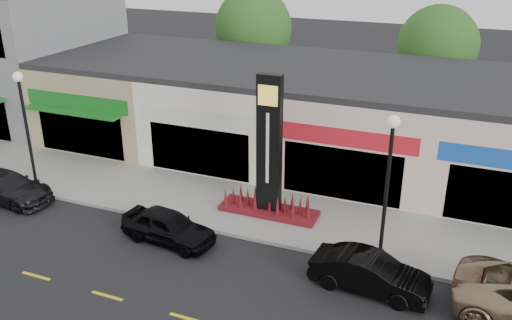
# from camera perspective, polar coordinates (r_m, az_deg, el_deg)

# --- Properties ---
(ground) EXTENTS (120.00, 120.00, 0.00)m
(ground) POSITION_cam_1_polar(r_m,az_deg,el_deg) (21.17, -10.54, -9.36)
(ground) COLOR black
(ground) RESTS_ON ground
(sidewalk) EXTENTS (52.00, 4.30, 0.15)m
(sidewalk) POSITION_cam_1_polar(r_m,az_deg,el_deg) (24.39, -5.15, -4.26)
(sidewalk) COLOR gray
(sidewalk) RESTS_ON ground
(curb) EXTENTS (52.00, 0.20, 0.15)m
(curb) POSITION_cam_1_polar(r_m,az_deg,el_deg) (22.66, -7.74, -6.64)
(curb) COLOR gray
(curb) RESTS_ON ground
(building_grey_2story) EXTENTS (12.00, 10.95, 8.30)m
(building_grey_2story) POSITION_cam_1_polar(r_m,az_deg,el_deg) (39.19, -24.83, 10.48)
(building_grey_2story) COLOR slate
(building_grey_2story) RESTS_ON ground
(shop_beige) EXTENTS (7.00, 10.85, 4.80)m
(shop_beige) POSITION_cam_1_polar(r_m,az_deg,el_deg) (33.43, -12.86, 7.09)
(shop_beige) COLOR tan
(shop_beige) RESTS_ON ground
(shop_cream) EXTENTS (7.00, 10.01, 4.80)m
(shop_cream) POSITION_cam_1_polar(r_m,az_deg,el_deg) (30.10, -1.71, 5.93)
(shop_cream) COLOR white
(shop_cream) RESTS_ON ground
(shop_pink_w) EXTENTS (7.00, 10.01, 4.80)m
(shop_pink_w) POSITION_cam_1_polar(r_m,az_deg,el_deg) (28.14, 11.50, 4.25)
(shop_pink_w) COLOR beige
(shop_pink_w) RESTS_ON ground
(tree_rear_west) EXTENTS (5.20, 5.20, 7.83)m
(tree_rear_west) POSITION_cam_1_polar(r_m,az_deg,el_deg) (37.63, -0.30, 13.77)
(tree_rear_west) COLOR #382619
(tree_rear_west) RESTS_ON ground
(tree_rear_mid) EXTENTS (4.80, 4.80, 7.29)m
(tree_rear_mid) POSITION_cam_1_polar(r_m,az_deg,el_deg) (34.99, 18.58, 11.37)
(tree_rear_mid) COLOR #382619
(tree_rear_mid) RESTS_ON ground
(lamp_west_near) EXTENTS (0.44, 0.44, 5.47)m
(lamp_west_near) POSITION_cam_1_polar(r_m,az_deg,el_deg) (26.27, -23.13, 3.99)
(lamp_west_near) COLOR black
(lamp_west_near) RESTS_ON sidewalk
(lamp_east_near) EXTENTS (0.44, 0.44, 5.47)m
(lamp_east_near) POSITION_cam_1_polar(r_m,az_deg,el_deg) (19.10, 13.73, -1.53)
(lamp_east_near) COLOR black
(lamp_east_near) RESTS_ON sidewalk
(pylon_sign) EXTENTS (4.20, 1.30, 6.00)m
(pylon_sign) POSITION_cam_1_polar(r_m,az_deg,el_deg) (22.20, 1.39, -0.71)
(pylon_sign) COLOR #530E1C
(pylon_sign) RESTS_ON sidewalk
(car_dark_sedan) EXTENTS (1.89, 4.56, 1.32)m
(car_dark_sedan) POSITION_cam_1_polar(r_m,az_deg,el_deg) (26.67, -24.90, -2.58)
(car_dark_sedan) COLOR black
(car_dark_sedan) RESTS_ON ground
(car_black_sedan) EXTENTS (1.97, 3.99, 1.31)m
(car_black_sedan) POSITION_cam_1_polar(r_m,az_deg,el_deg) (21.35, -9.23, -6.92)
(car_black_sedan) COLOR black
(car_black_sedan) RESTS_ON ground
(car_black_conv) EXTENTS (1.72, 4.08, 1.31)m
(car_black_conv) POSITION_cam_1_polar(r_m,az_deg,el_deg) (18.83, 11.89, -11.58)
(car_black_conv) COLOR black
(car_black_conv) RESTS_ON ground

